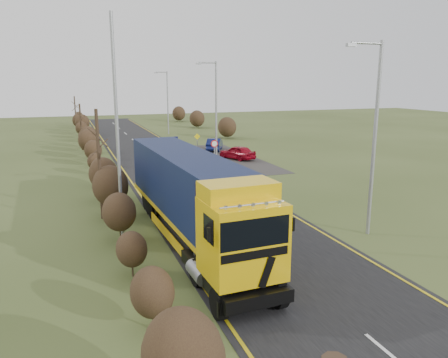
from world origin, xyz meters
name	(u,v)px	position (x,y,z in m)	size (l,w,h in m)	color
ground	(238,228)	(0.00, 0.00, 0.00)	(160.00, 160.00, 0.00)	#39461E
road	(187,185)	(0.00, 10.00, 0.01)	(8.00, 120.00, 0.02)	black
layby	(224,158)	(6.50, 20.00, 0.01)	(6.00, 18.00, 0.02)	#302D2B
lane_markings	(188,186)	(0.00, 9.69, 0.03)	(7.52, 116.00, 0.01)	gold
hedgerow	(104,175)	(-6.00, 7.89, 1.62)	(2.24, 102.04, 6.05)	#311E15
lorry	(192,193)	(-2.80, -1.22, 2.40)	(3.08, 15.26, 4.22)	black
car_red_hatchback	(237,152)	(7.45, 18.84, 0.67)	(1.58, 3.93, 1.34)	maroon
car_blue_sedan	(215,144)	(7.15, 24.86, 0.67)	(1.41, 4.05, 1.34)	#0B123F
streetlight_near	(373,132)	(5.68, -3.08, 5.14)	(1.98, 0.19, 9.31)	#939598
streetlight_mid	(215,108)	(4.91, 18.06, 5.08)	(1.96, 0.18, 9.21)	#939598
streetlight_far	(167,100)	(5.69, 41.55, 4.83)	(1.87, 0.18, 8.78)	#939598
left_pole	(117,130)	(-5.81, 0.69, 5.26)	(0.16, 0.16, 10.51)	#939598
speed_sign	(214,148)	(4.20, 16.18, 1.66)	(0.65, 0.10, 2.37)	#939598
warning_board	(197,140)	(5.53, 26.09, 1.08)	(0.68, 0.11, 1.79)	#939598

